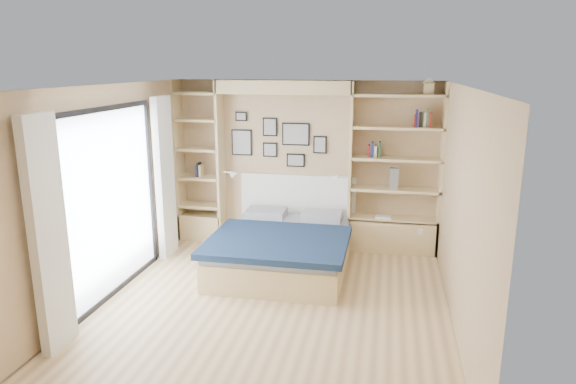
# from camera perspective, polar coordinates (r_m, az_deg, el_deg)

# --- Properties ---
(ground) EXTENTS (4.50, 4.50, 0.00)m
(ground) POSITION_cam_1_polar(r_m,az_deg,el_deg) (6.14, -1.59, -12.32)
(ground) COLOR #DFBC86
(ground) RESTS_ON ground
(room_shell) EXTENTS (4.50, 4.50, 4.50)m
(room_shell) POSITION_cam_1_polar(r_m,az_deg,el_deg) (7.26, -1.97, 0.90)
(room_shell) COLOR tan
(room_shell) RESTS_ON ground
(bed) EXTENTS (1.80, 2.22, 1.07)m
(bed) POSITION_cam_1_polar(r_m,az_deg,el_deg) (7.07, -0.49, -6.17)
(bed) COLOR #D9C086
(bed) RESTS_ON ground
(photo_gallery) EXTENTS (1.48, 0.02, 0.82)m
(photo_gallery) POSITION_cam_1_polar(r_m,az_deg,el_deg) (7.85, -1.31, 5.81)
(photo_gallery) COLOR black
(photo_gallery) RESTS_ON ground
(reading_lamps) EXTENTS (1.92, 0.12, 0.15)m
(reading_lamps) POSITION_cam_1_polar(r_m,az_deg,el_deg) (7.69, -0.54, 1.83)
(reading_lamps) COLOR silver
(reading_lamps) RESTS_ON ground
(shelf_decor) EXTENTS (3.53, 0.23, 2.03)m
(shelf_decor) POSITION_cam_1_polar(r_m,az_deg,el_deg) (7.50, 10.44, 5.98)
(shelf_decor) COLOR #A51E1E
(shelf_decor) RESTS_ON ground
(deck) EXTENTS (3.20, 4.00, 0.05)m
(deck) POSITION_cam_1_polar(r_m,az_deg,el_deg) (7.71, -29.00, -8.51)
(deck) COLOR #736355
(deck) RESTS_ON ground
(deck_chair) EXTENTS (0.57, 0.78, 0.71)m
(deck_chair) POSITION_cam_1_polar(r_m,az_deg,el_deg) (8.06, -27.23, -4.84)
(deck_chair) COLOR tan
(deck_chair) RESTS_ON ground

